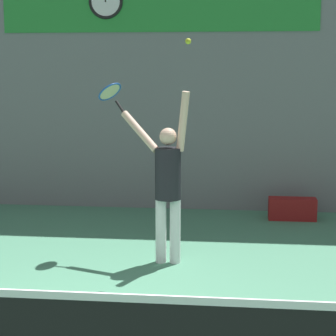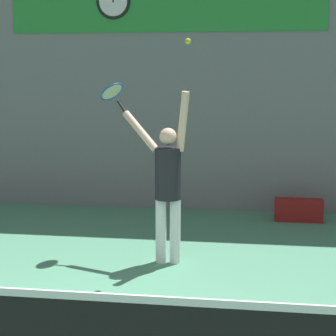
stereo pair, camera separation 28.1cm
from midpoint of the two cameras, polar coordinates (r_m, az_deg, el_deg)
back_wall at (r=10.02m, az=0.60°, el=10.35°), size 18.00×0.10×5.00m
sponsor_banner at (r=10.01m, az=0.56°, el=15.40°), size 5.09×0.02×0.97m
scoreboard_clock at (r=10.14m, az=-4.34°, el=15.30°), size 0.56×0.05×0.56m
tennis_player at (r=7.20m, az=1.05°, el=-1.16°), size 0.91×0.57×2.06m
tennis_racket at (r=7.69m, az=-4.17°, el=7.04°), size 0.42×0.41×0.39m
tennis_ball at (r=6.98m, az=3.06°, el=11.79°), size 0.07×0.07×0.07m
equipment_bag at (r=9.60m, az=12.97°, el=-3.86°), size 0.73×0.27×0.34m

